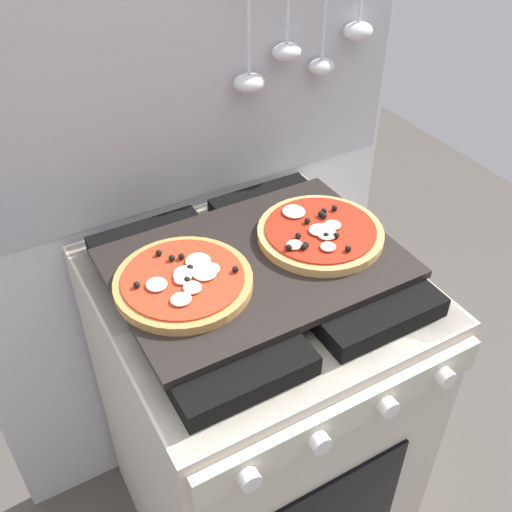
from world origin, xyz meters
The scene contains 6 objects.
ground_plane centered at (0.00, 0.00, 0.00)m, with size 4.00×4.00×0.00m, color #4C4742.
kitchen_backsplash centered at (0.00, 0.33, 0.79)m, with size 1.10×0.09×1.55m.
stove centered at (0.00, 0.00, 0.45)m, with size 0.60×0.64×0.90m.
baking_tray centered at (0.00, 0.00, 0.91)m, with size 0.54×0.38×0.02m, color black.
pizza_left centered at (-0.15, 0.00, 0.93)m, with size 0.25×0.25×0.03m.
pizza_right centered at (0.15, 0.00, 0.93)m, with size 0.25×0.25×0.03m.
Camera 1 is at (-0.44, -0.77, 1.64)m, focal length 42.13 mm.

